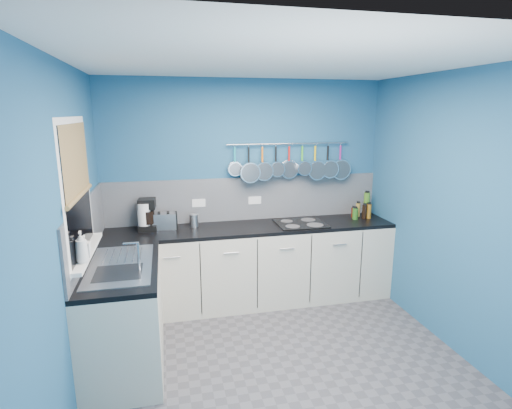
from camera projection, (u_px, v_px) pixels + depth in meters
name	position (u px, v px, depth m)	size (l,w,h in m)	color
floor	(281.00, 363.00, 3.51)	(3.20, 3.00, 0.02)	#47474C
ceiling	(285.00, 60.00, 2.95)	(3.20, 3.00, 0.02)	white
wall_back	(246.00, 190.00, 4.67)	(3.20, 0.02, 2.50)	#1F5278
wall_front	(379.00, 314.00, 1.80)	(3.20, 0.02, 2.50)	#1F5278
wall_left	(68.00, 238.00, 2.88)	(0.02, 3.00, 2.50)	#1F5278
wall_right	(456.00, 214.00, 3.58)	(0.02, 3.00, 2.50)	#1F5278
backsplash_back	(246.00, 199.00, 4.67)	(3.20, 0.02, 0.50)	gray
backsplash_left	(87.00, 228.00, 3.48)	(0.02, 1.80, 0.50)	gray
cabinet_run_back	(251.00, 266.00, 4.56)	(3.20, 0.60, 0.86)	beige
worktop_back	(251.00, 228.00, 4.45)	(3.20, 0.60, 0.04)	black
cabinet_run_left	(125.00, 317.00, 3.42)	(0.60, 1.20, 0.86)	beige
worktop_left	(121.00, 268.00, 3.32)	(0.60, 1.20, 0.04)	black
window_frame	(77.00, 189.00, 3.11)	(0.01, 1.00, 1.10)	white
window_glass	(78.00, 189.00, 3.11)	(0.01, 0.90, 1.00)	black
bamboo_blind	(76.00, 160.00, 3.06)	(0.01, 0.90, 0.55)	olive
window_sill	(87.00, 252.00, 3.23)	(0.10, 0.98, 0.03)	white
sink_unit	(121.00, 265.00, 3.31)	(0.50, 0.95, 0.01)	silver
mixer_tap	(138.00, 256.00, 3.15)	(0.12, 0.08, 0.26)	silver
socket_left	(199.00, 203.00, 4.54)	(0.15, 0.01, 0.09)	white
socket_right	(255.00, 200.00, 4.68)	(0.15, 0.01, 0.09)	white
pot_rail	(289.00, 144.00, 4.60)	(0.02, 0.02, 1.45)	silver
soap_bottle_a	(81.00, 247.00, 2.94)	(0.09, 0.09, 0.24)	white
soap_bottle_b	(85.00, 246.00, 3.06)	(0.08, 0.08, 0.17)	white
paper_towel	(144.00, 217.00, 4.25)	(0.13, 0.13, 0.30)	white
coffee_maker	(147.00, 215.00, 4.28)	(0.19, 0.21, 0.34)	black
toaster	(164.00, 221.00, 4.34)	(0.27, 0.15, 0.17)	silver
canister	(194.00, 221.00, 4.41)	(0.10, 0.10, 0.14)	silver
hob	(301.00, 224.00, 4.53)	(0.54, 0.47, 0.01)	black
pan_0	(235.00, 160.00, 4.49)	(0.16, 0.06, 0.35)	silver
pan_1	(249.00, 163.00, 4.53)	(0.23, 0.13, 0.42)	silver
pan_2	(262.00, 162.00, 4.56)	(0.21, 0.13, 0.40)	silver
pan_3	(276.00, 160.00, 4.60)	(0.18, 0.11, 0.37)	silver
pan_4	(289.00, 161.00, 4.63)	(0.21, 0.06, 0.40)	silver
pan_5	(302.00, 159.00, 4.66)	(0.17, 0.13, 0.36)	silver
pan_6	(315.00, 161.00, 4.70)	(0.23, 0.12, 0.42)	silver
pan_7	(328.00, 160.00, 4.74)	(0.21, 0.12, 0.40)	silver
pan_8	(340.00, 161.00, 4.77)	(0.24, 0.07, 0.43)	silver
condiment_0	(366.00, 204.00, 4.87)	(0.07, 0.07, 0.29)	#3F721E
condiment_1	(358.00, 210.00, 4.85)	(0.05, 0.05, 0.16)	olive
condiment_2	(354.00, 213.00, 4.82)	(0.07, 0.07, 0.11)	#4C190C
condiment_3	(369.00, 211.00, 4.77)	(0.06, 0.06, 0.17)	#8C5914
condiment_4	(364.00, 212.00, 4.75)	(0.06, 0.06, 0.17)	black
condiment_5	(355.00, 214.00, 4.72)	(0.06, 0.06, 0.13)	#265919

